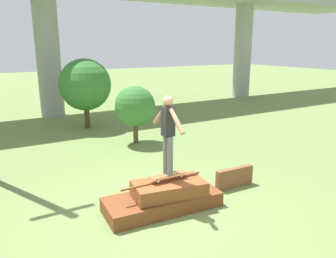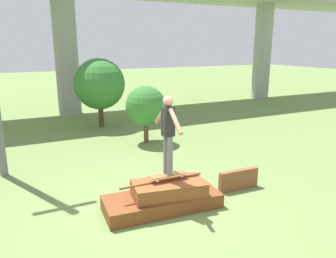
{
  "view_description": "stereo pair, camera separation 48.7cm",
  "coord_description": "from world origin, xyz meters",
  "px_view_note": "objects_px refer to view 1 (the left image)",
  "views": [
    {
      "loc": [
        -3.08,
        -5.49,
        3.36
      ],
      "look_at": [
        0.14,
        0.01,
        1.72
      ],
      "focal_mm": 35.0,
      "sensor_mm": 36.0,
      "label": 1
    },
    {
      "loc": [
        -2.65,
        -5.72,
        3.36
      ],
      "look_at": [
        0.14,
        0.01,
        1.72
      ],
      "focal_mm": 35.0,
      "sensor_mm": 36.0,
      "label": 2
    }
  ],
  "objects_px": {
    "skateboard": "(168,175)",
    "tree_mid_back": "(85,85)",
    "tree_behind_right": "(135,106)",
    "skater": "(168,130)"
  },
  "relations": [
    {
      "from": "skater",
      "to": "tree_behind_right",
      "type": "relative_size",
      "value": 0.82
    },
    {
      "from": "skateboard",
      "to": "tree_mid_back",
      "type": "relative_size",
      "value": 0.29
    },
    {
      "from": "tree_behind_right",
      "to": "tree_mid_back",
      "type": "xyz_separation_m",
      "value": [
        -0.81,
        3.02,
        0.48
      ]
    },
    {
      "from": "tree_behind_right",
      "to": "tree_mid_back",
      "type": "relative_size",
      "value": 0.71
    },
    {
      "from": "tree_behind_right",
      "to": "skater",
      "type": "bearing_deg",
      "value": -106.75
    },
    {
      "from": "skateboard",
      "to": "skater",
      "type": "distance_m",
      "value": 0.97
    },
    {
      "from": "skater",
      "to": "tree_mid_back",
      "type": "distance_m",
      "value": 7.64
    },
    {
      "from": "skateboard",
      "to": "skater",
      "type": "height_order",
      "value": "skater"
    },
    {
      "from": "skateboard",
      "to": "skater",
      "type": "xyz_separation_m",
      "value": [
        0.0,
        -0.0,
        0.97
      ]
    },
    {
      "from": "tree_behind_right",
      "to": "tree_mid_back",
      "type": "distance_m",
      "value": 3.16
    }
  ]
}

